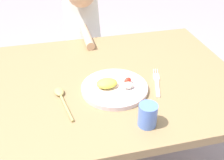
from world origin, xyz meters
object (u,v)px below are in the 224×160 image
object	(u,v)px
drinking_cup	(148,115)
person	(83,49)
spoon	(61,97)
plate	(114,87)
fork	(157,83)

from	to	relation	value
drinking_cup	person	bearing A→B (deg)	95.90
drinking_cup	person	xyz separation A→B (m)	(-0.09, 0.90, -0.20)
person	spoon	bearing A→B (deg)	75.36
plate	person	size ratio (longest dim) A/B	0.27
fork	person	xyz separation A→B (m)	(-0.22, 0.68, -0.16)
fork	drinking_cup	xyz separation A→B (m)	(-0.13, -0.22, 0.04)
drinking_cup	plate	bearing A→B (deg)	105.37
fork	spoon	size ratio (longest dim) A/B	0.95
spoon	person	bearing A→B (deg)	-25.11
fork	spoon	xyz separation A→B (m)	(-0.40, -0.01, 0.00)
spoon	drinking_cup	xyz separation A→B (m)	(0.27, -0.22, 0.03)
spoon	person	size ratio (longest dim) A/B	0.21
plate	drinking_cup	bearing A→B (deg)	-74.63
fork	person	bearing A→B (deg)	36.05
drinking_cup	spoon	bearing A→B (deg)	141.53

